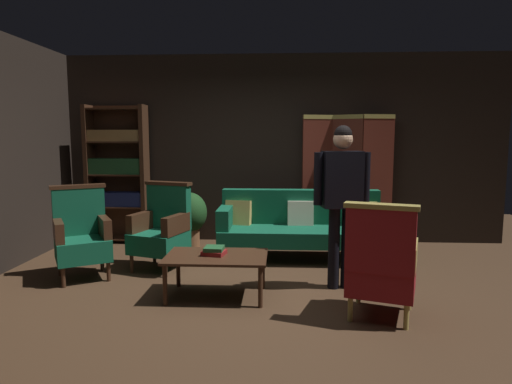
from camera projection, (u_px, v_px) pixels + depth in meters
name	position (u px, v px, depth m)	size (l,w,h in m)	color
ground_plane	(251.00, 295.00, 4.47)	(10.00, 10.00, 0.00)	#3D2819
back_wall	(262.00, 149.00, 6.72)	(7.20, 0.10, 2.80)	black
folding_screen	(347.00, 179.00, 6.42)	(1.30, 0.27, 1.90)	#5B2319
bookshelf	(118.00, 172.00, 6.63)	(0.90, 0.32, 2.05)	#382114
velvet_couch	(301.00, 224.00, 5.82)	(2.12, 0.78, 0.88)	#382114
coffee_table	(216.00, 260.00, 4.40)	(1.00, 0.64, 0.42)	#382114
armchair_gilt_accent	(381.00, 264.00, 3.85)	(0.73, 0.73, 1.04)	tan
armchair_wing_left	(162.00, 228.00, 5.34)	(0.73, 0.73, 1.04)	#382114
armchair_wing_right	(82.00, 235.00, 5.01)	(0.79, 0.79, 1.04)	#382114
standing_figure	(342.00, 192.00, 4.58)	(0.58, 0.27, 1.70)	black
potted_plant	(189.00, 216.00, 6.37)	(0.50, 0.50, 0.80)	brown
book_red_leather	(214.00, 253.00, 4.41)	(0.21, 0.19, 0.04)	maroon
book_green_cloth	(214.00, 249.00, 4.41)	(0.18, 0.19, 0.04)	#1E4C28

